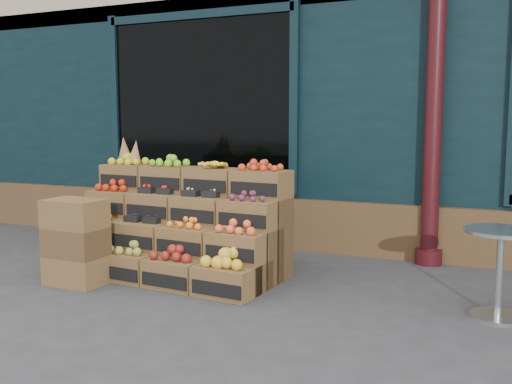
% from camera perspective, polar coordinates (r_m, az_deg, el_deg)
% --- Properties ---
extents(ground, '(60.00, 60.00, 0.00)m').
position_cam_1_polar(ground, '(4.72, -1.18, -11.37)').
color(ground, '#363638').
rests_on(ground, ground).
extents(shop_facade, '(12.00, 6.24, 4.80)m').
position_cam_1_polar(shop_facade, '(9.42, 12.18, 12.37)').
color(shop_facade, black).
rests_on(shop_facade, ground).
extents(crate_display, '(2.21, 1.20, 1.34)m').
position_cam_1_polar(crate_display, '(5.70, -7.81, -3.96)').
color(crate_display, brown).
rests_on(crate_display, ground).
extents(spare_crates, '(0.54, 0.38, 0.79)m').
position_cam_1_polar(spare_crates, '(5.51, -17.57, -4.79)').
color(spare_crates, brown).
rests_on(spare_crates, ground).
extents(bistro_table, '(0.55, 0.55, 0.69)m').
position_cam_1_polar(bistro_table, '(4.71, 23.20, -6.56)').
color(bistro_table, silver).
rests_on(bistro_table, ground).
extents(shopkeeper, '(0.65, 0.44, 1.76)m').
position_cam_1_polar(shopkeeper, '(7.57, -2.36, 2.37)').
color(shopkeeper, '#195929').
rests_on(shopkeeper, ground).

